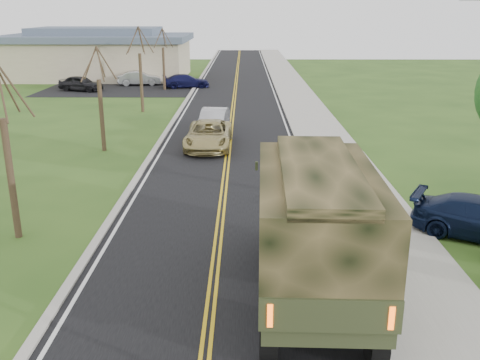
{
  "coord_description": "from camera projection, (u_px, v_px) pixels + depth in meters",
  "views": [
    {
      "loc": [
        0.88,
        -7.15,
        7.59
      ],
      "look_at": [
        0.74,
        10.96,
        1.8
      ],
      "focal_mm": 40.0,
      "sensor_mm": 36.0,
      "label": 1
    }
  ],
  "objects": [
    {
      "name": "road",
      "position": [
        234.0,
        99.0,
        47.22
      ],
      "size": [
        8.0,
        120.0,
        0.01
      ],
      "primitive_type": "cube",
      "color": "black",
      "rests_on": "ground"
    },
    {
      "name": "curb_right",
      "position": [
        281.0,
        99.0,
        47.17
      ],
      "size": [
        0.3,
        120.0,
        0.12
      ],
      "primitive_type": "cube",
      "color": "#9E998E",
      "rests_on": "ground"
    },
    {
      "name": "sidewalk_right",
      "position": [
        301.0,
        99.0,
        47.16
      ],
      "size": [
        3.2,
        120.0,
        0.1
      ],
      "primitive_type": "cube",
      "color": "#9E998E",
      "rests_on": "ground"
    },
    {
      "name": "curb_left",
      "position": [
        187.0,
        99.0,
        47.24
      ],
      "size": [
        0.3,
        120.0,
        0.1
      ],
      "primitive_type": "cube",
      "color": "#9E998E",
      "rests_on": "ground"
    },
    {
      "name": "bare_tree_a",
      "position": [
        9.0,
        165.0,
        17.9
      ],
      "size": [
        1.93,
        2.26,
        6.08
      ],
      "color": "#38281C",
      "rests_on": "ground"
    },
    {
      "name": "bare_tree_b",
      "position": [
        101.0,
        107.0,
        29.38
      ],
      "size": [
        1.83,
        2.14,
        5.73
      ],
      "color": "#38281C",
      "rests_on": "ground"
    },
    {
      "name": "bare_tree_c",
      "position": [
        141.0,
        76.0,
        40.72
      ],
      "size": [
        2.04,
        2.39,
        6.42
      ],
      "color": "#38281C",
      "rests_on": "ground"
    },
    {
      "name": "bare_tree_d",
      "position": [
        164.0,
        64.0,
        52.21
      ],
      "size": [
        1.88,
        2.2,
        5.91
      ],
      "color": "#38281C",
      "rests_on": "ground"
    },
    {
      "name": "commercial_building",
      "position": [
        98.0,
        54.0,
        61.74
      ],
      "size": [
        25.5,
        21.5,
        5.65
      ],
      "color": "tan",
      "rests_on": "ground"
    },
    {
      "name": "military_truck",
      "position": [
        314.0,
        220.0,
        14.07
      ],
      "size": [
        3.05,
        8.17,
        4.03
      ],
      "rotation": [
        0.0,
        0.0,
        -0.03
      ],
      "color": "black",
      "rests_on": "ground"
    },
    {
      "name": "suv_champagne",
      "position": [
        209.0,
        135.0,
        30.5
      ],
      "size": [
        2.6,
        5.5,
        1.52
      ],
      "primitive_type": "imported",
      "rotation": [
        0.0,
        0.0,
        -0.01
      ],
      "color": "tan",
      "rests_on": "ground"
    },
    {
      "name": "sedan_silver",
      "position": [
        214.0,
        121.0,
        34.4
      ],
      "size": [
        2.02,
        4.69,
        1.5
      ],
      "primitive_type": "imported",
      "rotation": [
        0.0,
        0.0,
        -0.1
      ],
      "color": "#A9A9AD",
      "rests_on": "ground"
    },
    {
      "name": "lot_car_dark",
      "position": [
        81.0,
        83.0,
        51.88
      ],
      "size": [
        4.69,
        3.02,
        1.49
      ],
      "primitive_type": "imported",
      "rotation": [
        0.0,
        0.0,
        1.26
      ],
      "color": "black",
      "rests_on": "ground"
    },
    {
      "name": "lot_car_silver",
      "position": [
        139.0,
        78.0,
        55.85
      ],
      "size": [
        4.64,
        2.23,
        1.47
      ],
      "primitive_type": "imported",
      "rotation": [
        0.0,
        0.0,
        1.73
      ],
      "color": "#A4A5A9",
      "rests_on": "ground"
    },
    {
      "name": "lot_car_navy",
      "position": [
        186.0,
        81.0,
        54.12
      ],
      "size": [
        4.96,
        2.83,
        1.36
      ],
      "primitive_type": "imported",
      "rotation": [
        0.0,
        0.0,
        1.78
      ],
      "color": "#10113D",
      "rests_on": "ground"
    }
  ]
}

